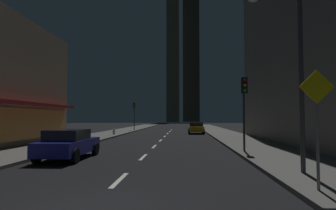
# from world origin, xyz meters

# --- Properties ---
(ground_plane) EXTENTS (78.00, 136.00, 0.10)m
(ground_plane) POSITION_xyz_m (0.00, 32.00, -0.05)
(ground_plane) COLOR black
(sidewalk_right) EXTENTS (4.00, 76.00, 0.15)m
(sidewalk_right) POSITION_xyz_m (7.00, 32.00, 0.07)
(sidewalk_right) COLOR #605E59
(sidewalk_right) RESTS_ON ground
(sidewalk_left) EXTENTS (4.00, 76.00, 0.15)m
(sidewalk_left) POSITION_xyz_m (-7.00, 32.00, 0.07)
(sidewalk_left) COLOR #605E59
(sidewalk_left) RESTS_ON ground
(lane_marking_center) EXTENTS (0.16, 43.80, 0.01)m
(lane_marking_center) POSITION_xyz_m (0.00, 18.80, 0.01)
(lane_marking_center) COLOR silver
(lane_marking_center) RESTS_ON ground
(skyscraper_distant_tall) EXTENTS (5.43, 6.55, 56.29)m
(skyscraper_distant_tall) POSITION_xyz_m (-2.88, 116.05, 28.15)
(skyscraper_distant_tall) COLOR #514D3D
(skyscraper_distant_tall) RESTS_ON ground
(skyscraper_distant_mid) EXTENTS (8.24, 8.47, 68.81)m
(skyscraper_distant_mid) POSITION_xyz_m (5.57, 134.28, 34.40)
(skyscraper_distant_mid) COLOR #312F25
(skyscraper_distant_mid) RESTS_ON ground
(car_parked_near) EXTENTS (1.98, 4.24, 1.45)m
(car_parked_near) POSITION_xyz_m (-3.60, 7.61, 0.74)
(car_parked_near) COLOR navy
(car_parked_near) RESTS_ON ground
(car_parked_far) EXTENTS (1.98, 4.24, 1.45)m
(car_parked_far) POSITION_xyz_m (3.60, 29.45, 0.74)
(car_parked_far) COLOR gold
(car_parked_far) RESTS_ON ground
(fire_hydrant_far_left) EXTENTS (0.42, 0.30, 0.65)m
(fire_hydrant_far_left) POSITION_xyz_m (-5.90, 25.33, 0.45)
(fire_hydrant_far_left) COLOR #B2B2B2
(fire_hydrant_far_left) RESTS_ON sidewalk_left
(traffic_light_near_right) EXTENTS (0.32, 0.48, 4.20)m
(traffic_light_near_right) POSITION_xyz_m (5.50, 10.02, 3.19)
(traffic_light_near_right) COLOR #2D2D2D
(traffic_light_near_right) RESTS_ON sidewalk_right
(traffic_light_far_left) EXTENTS (0.32, 0.48, 4.20)m
(traffic_light_far_left) POSITION_xyz_m (-5.50, 35.74, 3.19)
(traffic_light_far_left) COLOR #2D2D2D
(traffic_light_far_left) RESTS_ON sidewalk_left
(street_lamp_right) EXTENTS (1.96, 0.56, 6.58)m
(street_lamp_right) POSITION_xyz_m (5.38, 4.07, 5.07)
(street_lamp_right) COLOR #38383D
(street_lamp_right) RESTS_ON sidewalk_right
(pedestrian_crossing_sign) EXTENTS (0.91, 0.08, 3.15)m
(pedestrian_crossing_sign) POSITION_xyz_m (5.60, 1.70, 2.02)
(pedestrian_crossing_sign) COLOR slate
(pedestrian_crossing_sign) RESTS_ON sidewalk_right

